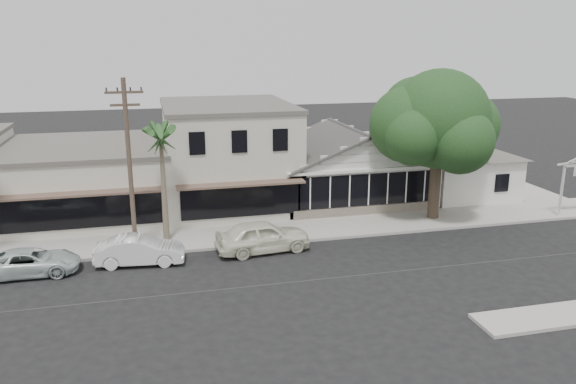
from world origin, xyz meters
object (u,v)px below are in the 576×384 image
object	(u,v)px
car_0	(263,236)
car_1	(140,250)
utility_pole	(130,164)
shade_tree	(436,122)
car_2	(30,262)

from	to	relation	value
car_0	car_1	distance (m)	6.23
car_0	car_1	xyz separation A→B (m)	(-6.22, -0.23, -0.13)
utility_pole	shade_tree	size ratio (longest dim) A/B	0.98
car_0	car_2	xyz separation A→B (m)	(-11.22, -0.31, -0.22)
utility_pole	car_1	world-z (taller)	utility_pole
utility_pole	shade_tree	bearing A→B (deg)	6.42
car_1	shade_tree	distance (m)	18.45
utility_pole	shade_tree	world-z (taller)	shade_tree
utility_pole	car_2	world-z (taller)	utility_pole
car_0	shade_tree	world-z (taller)	shade_tree
utility_pole	car_0	xyz separation A→B (m)	(6.45, -1.05, -3.95)
car_0	shade_tree	size ratio (longest dim) A/B	0.54
car_2	car_1	bearing A→B (deg)	-89.02
car_1	car_2	world-z (taller)	car_1
car_0	car_1	size ratio (longest dim) A/B	1.14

